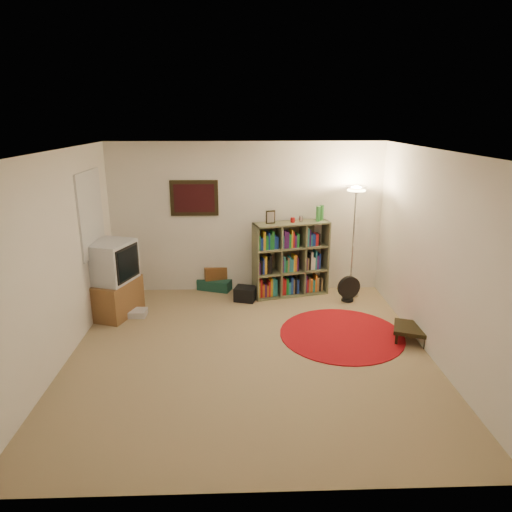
{
  "coord_description": "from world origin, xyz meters",
  "views": [
    {
      "loc": [
        -0.1,
        -5.17,
        2.86
      ],
      "look_at": [
        0.1,
        0.6,
        1.1
      ],
      "focal_mm": 32.0,
      "sensor_mm": 36.0,
      "label": 1
    }
  ],
  "objects_px": {
    "tv_stand": "(113,280)",
    "suitcase": "(216,284)",
    "bookshelf": "(290,260)",
    "floor_fan": "(349,289)",
    "floor_lamp": "(355,206)",
    "side_table": "(411,329)"
  },
  "relations": [
    {
      "from": "tv_stand",
      "to": "suitcase",
      "type": "distance_m",
      "value": 1.84
    },
    {
      "from": "bookshelf",
      "to": "floor_fan",
      "type": "bearing_deg",
      "value": -34.33
    },
    {
      "from": "floor_lamp",
      "to": "floor_fan",
      "type": "bearing_deg",
      "value": -108.88
    },
    {
      "from": "bookshelf",
      "to": "floor_fan",
      "type": "height_order",
      "value": "bookshelf"
    },
    {
      "from": "side_table",
      "to": "floor_lamp",
      "type": "bearing_deg",
      "value": 104.55
    },
    {
      "from": "floor_lamp",
      "to": "side_table",
      "type": "bearing_deg",
      "value": -75.45
    },
    {
      "from": "floor_lamp",
      "to": "floor_fan",
      "type": "distance_m",
      "value": 1.33
    },
    {
      "from": "bookshelf",
      "to": "floor_lamp",
      "type": "height_order",
      "value": "floor_lamp"
    },
    {
      "from": "floor_lamp",
      "to": "tv_stand",
      "type": "xyz_separation_m",
      "value": [
        -3.72,
        -0.66,
        -0.97
      ]
    },
    {
      "from": "floor_fan",
      "to": "suitcase",
      "type": "bearing_deg",
      "value": 148.03
    },
    {
      "from": "tv_stand",
      "to": "suitcase",
      "type": "height_order",
      "value": "tv_stand"
    },
    {
      "from": "floor_fan",
      "to": "side_table",
      "type": "xyz_separation_m",
      "value": [
        0.52,
        -1.39,
        -0.04
      ]
    },
    {
      "from": "bookshelf",
      "to": "side_table",
      "type": "bearing_deg",
      "value": -64.11
    },
    {
      "from": "side_table",
      "to": "floor_fan",
      "type": "bearing_deg",
      "value": 110.63
    },
    {
      "from": "bookshelf",
      "to": "side_table",
      "type": "xyz_separation_m",
      "value": [
        1.45,
        -1.73,
        -0.43
      ]
    },
    {
      "from": "suitcase",
      "to": "side_table",
      "type": "relative_size",
      "value": 1.14
    },
    {
      "from": "floor_fan",
      "to": "suitcase",
      "type": "relative_size",
      "value": 0.65
    },
    {
      "from": "floor_fan",
      "to": "side_table",
      "type": "bearing_deg",
      "value": -84.84
    },
    {
      "from": "side_table",
      "to": "bookshelf",
      "type": "bearing_deg",
      "value": 129.99
    },
    {
      "from": "floor_lamp",
      "to": "floor_fan",
      "type": "height_order",
      "value": "floor_lamp"
    },
    {
      "from": "tv_stand",
      "to": "side_table",
      "type": "xyz_separation_m",
      "value": [
        4.15,
        -1.0,
        -0.37
      ]
    },
    {
      "from": "floor_lamp",
      "to": "tv_stand",
      "type": "distance_m",
      "value": 3.9
    }
  ]
}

